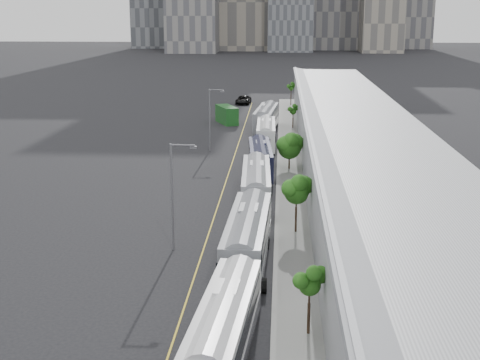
# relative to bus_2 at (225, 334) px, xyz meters

# --- Properties ---
(sidewalk) EXTENTS (10.00, 170.00, 0.12)m
(sidewalk) POSITION_rel_bus_2_xyz_m (7.40, 22.53, -1.48)
(sidewalk) COLOR gray
(sidewalk) RESTS_ON ground
(lane_line) EXTENTS (0.12, 160.00, 0.02)m
(lane_line) POSITION_rel_bus_2_xyz_m (-3.10, 22.53, -1.53)
(lane_line) COLOR gold
(lane_line) RESTS_ON ground
(depot) EXTENTS (12.45, 160.40, 7.20)m
(depot) POSITION_rel_bus_2_xyz_m (11.39, 22.53, 1.97)
(depot) COLOR gray
(depot) RESTS_ON ground
(bus_2) EXTENTS (3.45, 12.68, 3.66)m
(bus_2) POSITION_rel_bus_2_xyz_m (0.00, 0.00, 0.00)
(bus_2) COLOR silver
(bus_2) RESTS_ON ground
(bus_3) EXTENTS (3.17, 13.73, 3.99)m
(bus_3) POSITION_rel_bus_2_xyz_m (0.51, 13.83, 0.14)
(bus_3) COLOR slate
(bus_3) RESTS_ON ground
(bus_4) EXTENTS (3.11, 13.18, 3.83)m
(bus_4) POSITION_rel_bus_2_xyz_m (0.53, 29.48, 0.07)
(bus_4) COLOR #93949C
(bus_4) RESTS_ON ground
(bus_5) EXTENTS (3.23, 12.11, 3.50)m
(bus_5) POSITION_rel_bus_2_xyz_m (0.52, 42.01, -0.07)
(bus_5) COLOR black
(bus_5) RESTS_ON ground
(bus_6) EXTENTS (2.74, 12.24, 3.56)m
(bus_6) POSITION_rel_bus_2_xyz_m (0.79, 57.71, -0.04)
(bus_6) COLOR white
(bus_6) RESTS_ON ground
(bus_7) EXTENTS (3.75, 13.50, 3.89)m
(bus_7) POSITION_rel_bus_2_xyz_m (0.51, 70.08, 0.10)
(bus_7) COLOR slate
(bus_7) RESTS_ON ground
(tree_1) EXTENTS (1.29, 1.29, 3.95)m
(tree_1) POSITION_rel_bus_2_xyz_m (4.55, 3.19, 1.68)
(tree_1) COLOR black
(tree_1) RESTS_ON ground
(tree_2) EXTENTS (2.06, 2.06, 4.89)m
(tree_2) POSITION_rel_bus_2_xyz_m (4.17, 21.40, 2.29)
(tree_2) COLOR black
(tree_2) RESTS_ON ground
(tree_3) EXTENTS (2.73, 2.73, 4.43)m
(tree_3) POSITION_rel_bus_2_xyz_m (3.83, 44.38, 1.51)
(tree_3) COLOR black
(tree_3) RESTS_ON ground
(tree_4) EXTENTS (1.03, 1.03, 3.41)m
(tree_4) POSITION_rel_bus_2_xyz_m (4.68, 72.60, 1.24)
(tree_4) COLOR black
(tree_4) RESTS_ON ground
(tree_5) EXTENTS (1.02, 1.02, 4.09)m
(tree_5) POSITION_rel_bus_2_xyz_m (4.69, 99.02, 1.86)
(tree_5) COLOR black
(tree_5) RESTS_ON ground
(street_lamp_near) EXTENTS (2.04, 0.22, 8.42)m
(street_lamp_near) POSITION_rel_bus_2_xyz_m (-5.25, 16.77, 3.35)
(street_lamp_near) COLOR #59595E
(street_lamp_near) RESTS_ON ground
(street_lamp_far) EXTENTS (2.04, 0.22, 8.17)m
(street_lamp_far) POSITION_rel_bus_2_xyz_m (-6.38, 54.72, 3.22)
(street_lamp_far) COLOR #59595E
(street_lamp_far) RESTS_ON ground
(shipping_container) EXTENTS (4.29, 6.45, 2.85)m
(shipping_container) POSITION_rel_bus_2_xyz_m (-6.14, 76.89, -0.12)
(shipping_container) COLOR #154618
(shipping_container) RESTS_ON ground
(suv) EXTENTS (3.11, 5.99, 1.61)m
(suv) POSITION_rel_bus_2_xyz_m (-4.75, 100.55, -0.74)
(suv) COLOR black
(suv) RESTS_ON ground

